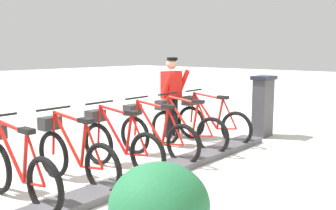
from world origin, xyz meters
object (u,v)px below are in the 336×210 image
object	(u,v)px
bike_docked_2	(154,134)
bike_docked_4	(73,153)
payment_kiosk	(263,105)
bike_docked_1	(184,126)
worker_near_rack	(172,94)
bike_docked_5	(15,167)
bike_docked_0	(210,120)
bike_docked_3	(118,142)

from	to	relation	value
bike_docked_2	bike_docked_4	bearing A→B (deg)	90.00
payment_kiosk	bike_docked_1	xyz separation A→B (m)	(0.57, 1.92, -0.24)
bike_docked_2	worker_near_rack	xyz separation A→B (m)	(0.82, -1.41, 0.48)
bike_docked_5	worker_near_rack	size ratio (longest dim) A/B	1.04
bike_docked_1	bike_docked_0	bearing A→B (deg)	-90.00
bike_docked_3	bike_docked_5	world-z (taller)	same
bike_docked_0	bike_docked_2	size ratio (longest dim) A/B	1.00
bike_docked_1	bike_docked_5	distance (m)	3.21
bike_docked_4	bike_docked_0	bearing A→B (deg)	-90.00
bike_docked_4	worker_near_rack	bearing A→B (deg)	-74.75
bike_docked_3	worker_near_rack	world-z (taller)	worker_near_rack
payment_kiosk	bike_docked_4	xyz separation A→B (m)	(0.57, 4.32, -0.24)
bike_docked_0	bike_docked_3	distance (m)	2.40
bike_docked_2	bike_docked_3	world-z (taller)	same
bike_docked_5	bike_docked_1	bearing A→B (deg)	-90.00
bike_docked_2	bike_docked_4	world-z (taller)	same
bike_docked_4	bike_docked_1	bearing A→B (deg)	-90.00
bike_docked_3	worker_near_rack	distance (m)	2.41
bike_docked_1	bike_docked_4	distance (m)	2.40
bike_docked_1	bike_docked_3	xyz separation A→B (m)	(0.00, 1.60, 0.00)
bike_docked_2	bike_docked_4	xyz separation A→B (m)	(0.00, 1.60, 0.00)
bike_docked_1	bike_docked_5	world-z (taller)	same
payment_kiosk	bike_docked_4	bearing A→B (deg)	82.47
bike_docked_5	bike_docked_2	bearing A→B (deg)	-90.00
bike_docked_1	worker_near_rack	xyz separation A→B (m)	(0.82, -0.61, 0.48)
worker_near_rack	bike_docked_4	bearing A→B (deg)	105.25
payment_kiosk	bike_docked_3	bearing A→B (deg)	80.78
worker_near_rack	payment_kiosk	bearing A→B (deg)	-136.76
payment_kiosk	bike_docked_5	xyz separation A→B (m)	(0.57, 5.13, -0.24)
bike_docked_3	bike_docked_4	bearing A→B (deg)	90.00
bike_docked_2	worker_near_rack	bearing A→B (deg)	-59.77
bike_docked_2	worker_near_rack	world-z (taller)	worker_near_rack
payment_kiosk	bike_docked_5	size ratio (longest dim) A/B	0.74
bike_docked_2	bike_docked_4	distance (m)	1.60
payment_kiosk	bike_docked_2	bearing A→B (deg)	78.13
bike_docked_5	bike_docked_3	bearing A→B (deg)	-90.00
bike_docked_4	worker_near_rack	distance (m)	3.16
payment_kiosk	bike_docked_1	distance (m)	2.02
bike_docked_2	worker_near_rack	distance (m)	1.70
bike_docked_3	bike_docked_5	distance (m)	1.60
payment_kiosk	worker_near_rack	xyz separation A→B (m)	(1.39, 1.31, 0.24)
bike_docked_4	payment_kiosk	bearing A→B (deg)	-97.53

